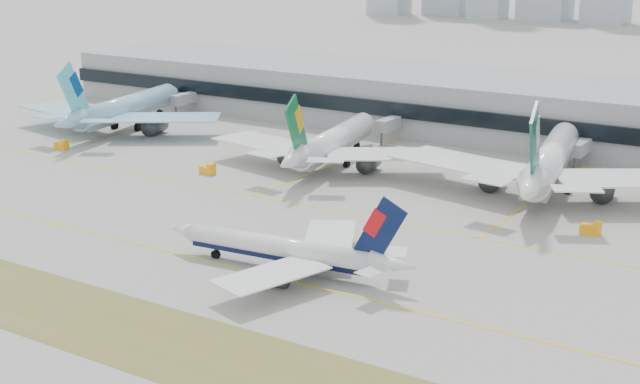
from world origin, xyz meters
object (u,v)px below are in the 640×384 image
Objects in this scene: widebody_eva at (331,143)px; terminal at (506,107)px; taxiing_airliner at (288,250)px; widebody_korean at (123,109)px; widebody_cathay at (549,163)px.

widebody_eva reaches higher than terminal.
widebody_korean is at bearing -38.54° from taxiing_airliner.
terminal is (90.95, 51.93, 1.55)m from widebody_korean.
widebody_eva reaches higher than taxiing_airliner.
taxiing_airliner is 0.16× the size of terminal.
widebody_korean is at bearing 76.91° from widebody_eva.
widebody_eva is (69.57, -3.18, -0.44)m from widebody_korean.
terminal is at bearing -91.28° from taxiing_airliner.
widebody_korean reaches higher than taxiing_airliner.
terminal is (-28.70, 49.55, 1.15)m from widebody_cathay.
terminal is (-8.70, 116.64, 3.89)m from taxiing_airliner.
widebody_cathay is 57.27m from terminal.
taxiing_airliner is 118.83m from widebody_korean.
widebody_korean is 104.74m from terminal.
widebody_cathay reaches higher than widebody_korean.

